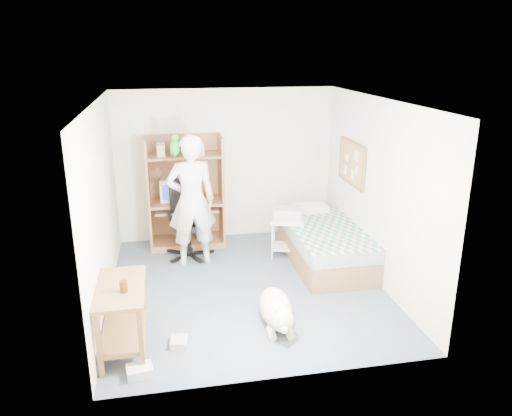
% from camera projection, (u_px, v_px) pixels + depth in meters
% --- Properties ---
extents(floor, '(4.00, 4.00, 0.00)m').
position_uv_depth(floor, '(247.00, 287.00, 6.82)').
color(floor, '#464E5F').
rests_on(floor, ground).
extents(wall_back, '(3.60, 0.02, 2.50)m').
position_uv_depth(wall_back, '(226.00, 165.00, 8.30)').
color(wall_back, silver).
rests_on(wall_back, floor).
extents(wall_right, '(0.02, 4.00, 2.50)m').
position_uv_depth(wall_right, '(377.00, 192.00, 6.75)').
color(wall_right, silver).
rests_on(wall_right, floor).
extents(wall_left, '(0.02, 4.00, 2.50)m').
position_uv_depth(wall_left, '(102.00, 207.00, 6.11)').
color(wall_left, silver).
rests_on(wall_left, floor).
extents(ceiling, '(3.60, 4.00, 0.02)m').
position_uv_depth(ceiling, '(246.00, 101.00, 6.04)').
color(ceiling, white).
rests_on(ceiling, wall_back).
extents(computer_hutch, '(1.20, 0.63, 1.80)m').
position_uv_depth(computer_hutch, '(186.00, 196.00, 8.06)').
color(computer_hutch, brown).
rests_on(computer_hutch, floor).
extents(bed, '(1.02, 2.02, 0.66)m').
position_uv_depth(bed, '(325.00, 244.00, 7.54)').
color(bed, brown).
rests_on(bed, floor).
extents(side_desk, '(0.50, 1.00, 0.75)m').
position_uv_depth(side_desk, '(122.00, 308.00, 5.26)').
color(side_desk, brown).
rests_on(side_desk, floor).
extents(corkboard, '(0.04, 0.94, 0.66)m').
position_uv_depth(corkboard, '(352.00, 163.00, 7.53)').
color(corkboard, olive).
rests_on(corkboard, wall_right).
extents(office_chair, '(0.67, 0.67, 1.18)m').
position_uv_depth(office_chair, '(188.00, 230.00, 7.73)').
color(office_chair, black).
rests_on(office_chair, floor).
extents(person, '(0.76, 0.54, 1.96)m').
position_uv_depth(person, '(191.00, 201.00, 7.28)').
color(person, silver).
rests_on(person, floor).
extents(parrot, '(0.14, 0.25, 0.40)m').
position_uv_depth(parrot, '(175.00, 146.00, 7.00)').
color(parrot, '#128015').
rests_on(parrot, person).
extents(dog, '(0.43, 1.18, 0.44)m').
position_uv_depth(dog, '(276.00, 309.00, 5.85)').
color(dog, beige).
rests_on(dog, floor).
extents(printer_cart, '(0.60, 0.54, 0.60)m').
position_uv_depth(printer_cart, '(287.00, 232.00, 7.71)').
color(printer_cart, silver).
rests_on(printer_cart, floor).
extents(printer, '(0.50, 0.43, 0.18)m').
position_uv_depth(printer, '(288.00, 214.00, 7.62)').
color(printer, '#A4A49F').
rests_on(printer, printer_cart).
extents(crt_monitor, '(0.43, 0.45, 0.36)m').
position_uv_depth(crt_monitor, '(173.00, 189.00, 7.99)').
color(crt_monitor, beige).
rests_on(crt_monitor, computer_hutch).
extents(keyboard, '(0.47, 0.23, 0.03)m').
position_uv_depth(keyboard, '(185.00, 208.00, 7.95)').
color(keyboard, beige).
rests_on(keyboard, computer_hutch).
extents(pencil_cup, '(0.08, 0.08, 0.12)m').
position_uv_depth(pencil_cup, '(208.00, 197.00, 8.04)').
color(pencil_cup, gold).
rests_on(pencil_cup, computer_hutch).
extents(drink_glass, '(0.08, 0.08, 0.12)m').
position_uv_depth(drink_glass, '(124.00, 287.00, 5.05)').
color(drink_glass, '#401D0A').
rests_on(drink_glass, side_desk).
extents(floor_box_a, '(0.28, 0.23, 0.10)m').
position_uv_depth(floor_box_a, '(140.00, 371.00, 4.96)').
color(floor_box_a, silver).
rests_on(floor_box_a, floor).
extents(floor_box_b, '(0.21, 0.24, 0.08)m').
position_uv_depth(floor_box_b, '(179.00, 342.00, 5.47)').
color(floor_box_b, '#AFAFAA').
rests_on(floor_box_b, floor).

